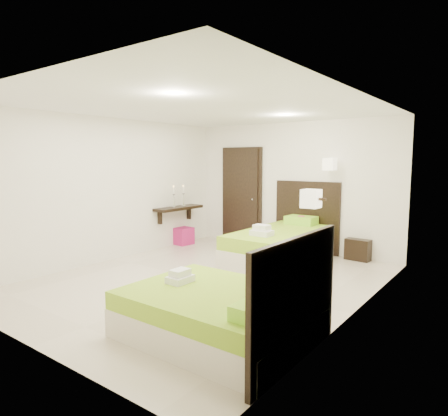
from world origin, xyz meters
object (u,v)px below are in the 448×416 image
Objects in this scene: bed_double at (223,312)px; ottoman at (183,236)px; nightstand at (360,249)px; bed_single at (282,244)px.

bed_double is 4.77m from ottoman.
nightstand is at bearing 15.14° from ottoman.
bed_single is 5.16× the size of nightstand.
bed_double reaches higher than nightstand.
bed_double is (1.02, -3.15, -0.06)m from bed_single.
bed_double reaches higher than ottoman.
nightstand is 1.19× the size of ottoman.
nightstand is (1.07, 1.03, -0.14)m from bed_single.
bed_single is 2.50m from ottoman.
bed_double is 4.19m from nightstand.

